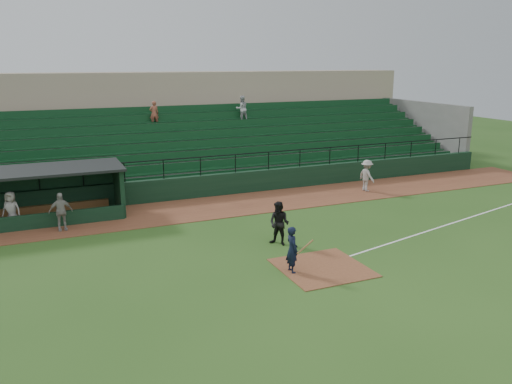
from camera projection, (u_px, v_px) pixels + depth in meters
name	position (u px, v px, depth m)	size (l,w,h in m)	color
ground	(309.00, 259.00, 19.31)	(90.00, 90.00, 0.00)	#2A4F19
warning_track	(233.00, 205.00, 26.43)	(40.00, 4.00, 0.03)	brown
home_plate_dirt	(322.00, 268.00, 18.41)	(3.00, 3.00, 0.03)	brown
foul_line	(451.00, 224.00, 23.43)	(18.00, 0.09, 0.01)	white
stadium_structure	(186.00, 138.00, 33.40)	(38.00, 13.08, 6.40)	black
dugout	(22.00, 192.00, 23.77)	(8.90, 3.20, 2.42)	black
batter_at_plate	(292.00, 250.00, 17.86)	(1.00, 0.68, 1.67)	black
umpire	(279.00, 223.00, 20.56)	(0.86, 0.67, 1.78)	black
runner	(367.00, 176.00, 29.02)	(1.15, 0.66, 1.77)	#A39D98
dugout_player_a	(61.00, 212.00, 22.26)	(0.98, 0.41, 1.67)	gray
dugout_player_b	(11.00, 210.00, 22.50)	(0.81, 0.53, 1.66)	#99948F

